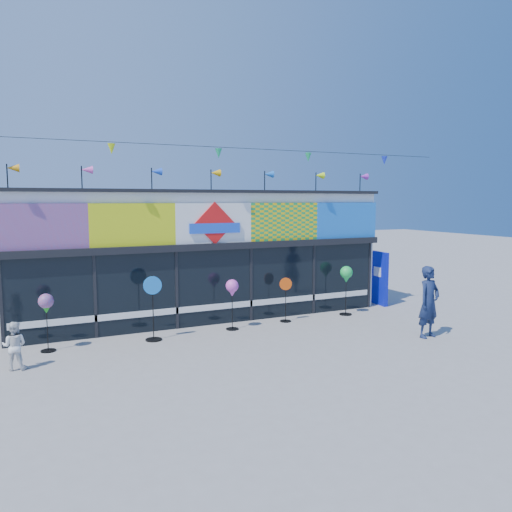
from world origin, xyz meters
TOP-DOWN VIEW (x-y plane):
  - ground at (0.00, 0.00)m, footprint 80.00×80.00m
  - kite_shop at (0.00, 5.94)m, footprint 16.00×5.70m
  - blue_sign at (6.44, 3.64)m, footprint 0.23×0.97m
  - spinner_0 at (-4.77, 2.63)m, footprint 0.37×0.37m
  - spinner_1 at (-2.13, 2.48)m, footprint 0.49×0.45m
  - spinner_2 at (0.24, 2.62)m, footprint 0.38×0.38m
  - spinner_3 at (2.12, 2.80)m, footprint 0.39×0.35m
  - spinner_4 at (4.37, 2.77)m, footprint 0.41×0.41m
  - adult_man at (4.84, -0.46)m, footprint 0.79×0.59m
  - child at (-5.51, 1.47)m, footprint 0.60×0.45m

SIDE VIEW (x-z plane):
  - ground at x=0.00m, z-range 0.00..0.00m
  - child at x=-5.51m, z-range 0.00..1.10m
  - spinner_3 at x=2.12m, z-range 0.04..1.43m
  - spinner_1 at x=-2.13m, z-range 0.05..1.81m
  - blue_sign at x=6.44m, z-range 0.00..1.94m
  - adult_man at x=4.84m, z-range 0.00..1.99m
  - spinner_0 at x=-4.77m, z-range 0.44..1.91m
  - spinner_2 at x=0.24m, z-range 0.45..1.93m
  - spinner_4 at x=4.37m, z-range 0.49..2.12m
  - kite_shop at x=0.00m, z-range -0.61..4.70m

